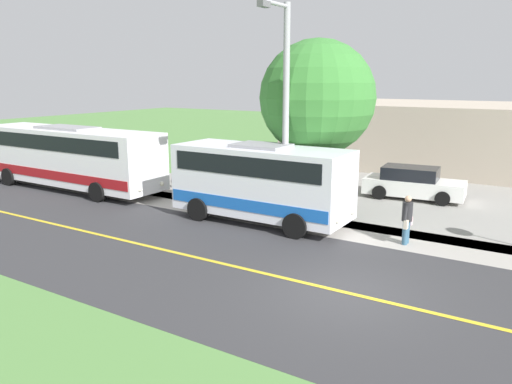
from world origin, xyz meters
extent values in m
plane|color=#548442|center=(0.00, 0.00, 0.00)|extent=(120.00, 120.00, 0.00)
cube|color=#333335|center=(0.00, 0.00, 0.00)|extent=(8.00, 100.00, 0.01)
cube|color=#9E9991|center=(-5.20, 0.00, 0.00)|extent=(2.40, 100.00, 0.01)
cube|color=gold|center=(0.00, 0.00, 0.01)|extent=(0.16, 100.00, 0.00)
cube|color=white|center=(-4.52, -5.33, 1.61)|extent=(2.44, 6.81, 2.53)
cube|color=blue|center=(-4.52, -5.33, 0.90)|extent=(2.48, 6.67, 0.44)
cube|color=black|center=(-4.52, -5.33, 2.33)|extent=(2.48, 6.13, 0.70)
cube|color=gray|center=(-4.52, -5.33, 2.94)|extent=(1.46, 2.04, 0.12)
cylinder|color=black|center=(-5.74, -3.22, 0.45)|extent=(0.25, 0.90, 0.90)
cylinder|color=black|center=(-3.30, -3.22, 0.45)|extent=(0.25, 0.90, 0.90)
cylinder|color=black|center=(-5.74, -7.44, 0.45)|extent=(0.25, 0.90, 0.90)
cylinder|color=black|center=(-3.30, -7.44, 0.45)|extent=(0.25, 0.90, 0.90)
sphere|color=#F2EACC|center=(-5.19, -1.90, 0.70)|extent=(0.20, 0.20, 0.20)
sphere|color=#F2EACC|center=(-3.85, -1.90, 0.70)|extent=(0.20, 0.20, 0.20)
cube|color=white|center=(-4.55, -16.46, 1.66)|extent=(2.51, 10.73, 2.62)
cube|color=maroon|center=(-4.55, -16.46, 0.90)|extent=(2.55, 10.52, 0.44)
cube|color=black|center=(-4.55, -16.46, 2.42)|extent=(2.55, 9.66, 0.70)
cube|color=gray|center=(-4.55, -16.46, 3.03)|extent=(1.50, 3.22, 0.12)
cylinder|color=black|center=(-5.81, -13.13, 0.45)|extent=(0.25, 0.90, 0.90)
cylinder|color=black|center=(-3.30, -13.13, 0.45)|extent=(0.25, 0.90, 0.90)
cylinder|color=black|center=(-5.81, -19.79, 0.45)|extent=(0.25, 0.90, 0.90)
cylinder|color=black|center=(-3.30, -19.79, 0.45)|extent=(0.25, 0.90, 0.90)
sphere|color=#F2EACC|center=(-5.24, -11.07, 0.70)|extent=(0.20, 0.20, 0.20)
sphere|color=#F2EACC|center=(-3.86, -11.07, 0.70)|extent=(0.20, 0.20, 0.20)
cylinder|color=#335972|center=(-4.84, 0.18, 0.40)|extent=(0.18, 0.18, 0.80)
cylinder|color=#335972|center=(-4.64, 0.18, 0.40)|extent=(0.18, 0.18, 0.80)
cylinder|color=#262628|center=(-4.74, 0.18, 1.12)|extent=(0.34, 0.34, 0.63)
sphere|color=tan|center=(-4.74, 0.18, 1.54)|extent=(0.22, 0.22, 0.22)
cylinder|color=#262628|center=(-4.92, 0.18, 1.15)|extent=(0.27, 0.10, 0.57)
cube|color=beige|center=(-5.00, 0.23, 0.74)|extent=(0.20, 0.12, 0.28)
cylinder|color=#262628|center=(-4.56, 0.18, 1.15)|extent=(0.27, 0.10, 0.57)
cube|color=beige|center=(-4.48, 0.23, 0.74)|extent=(0.20, 0.12, 0.28)
cylinder|color=#9E9EA3|center=(-5.00, -4.56, 4.01)|extent=(0.24, 0.24, 8.02)
cylinder|color=#9E9EA3|center=(-4.20, -4.56, 7.87)|extent=(1.60, 0.14, 0.14)
cube|color=#59595B|center=(-3.40, -4.56, 7.77)|extent=(0.50, 0.24, 0.20)
cube|color=white|center=(-11.45, -1.34, 0.53)|extent=(2.18, 4.54, 0.70)
cube|color=black|center=(-11.44, -1.54, 1.17)|extent=(1.74, 2.55, 0.57)
cylinder|color=black|center=(-12.47, -0.07, 0.32)|extent=(0.28, 0.66, 0.64)
cylinder|color=black|center=(-10.68, 0.09, 0.32)|extent=(0.28, 0.66, 0.64)
cylinder|color=black|center=(-12.23, -2.78, 0.32)|extent=(0.28, 0.66, 0.64)
cylinder|color=black|center=(-10.44, -2.62, 0.32)|extent=(0.28, 0.66, 0.64)
cylinder|color=#4C3826|center=(-7.40, -4.43, 1.43)|extent=(0.36, 0.36, 2.86)
sphere|color=#387A33|center=(-7.40, -4.43, 4.62)|extent=(4.70, 4.70, 4.70)
cube|color=#B7A893|center=(-21.40, -0.59, 1.93)|extent=(10.00, 21.49, 3.87)
camera|label=1|loc=(11.45, 4.39, 5.41)|focal=35.25mm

